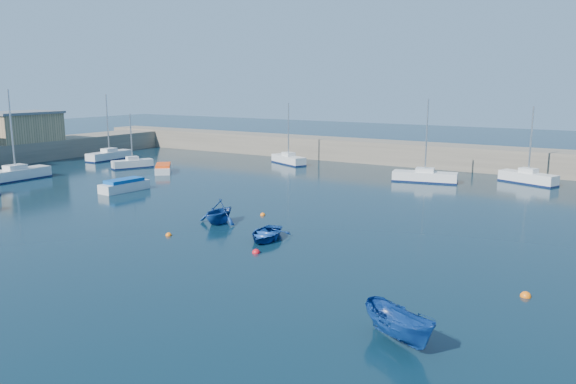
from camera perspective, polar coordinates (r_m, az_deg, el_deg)
The scene contains 18 objects.
ground at distance 30.41m, azimuth -19.18°, elevation -7.88°, with size 220.00×220.00×0.00m, color black.
back_wall at distance 68.29m, azimuth 12.09°, elevation 3.84°, with size 96.00×4.50×2.60m, color #716756.
brick_shed_a at distance 77.25m, azimuth -25.45°, elevation 5.91°, with size 6.00×8.00×3.40m, color #9D855B.
sailboat_2 at distance 62.08m, azimuth -25.94°, elevation 1.64°, with size 1.97×6.83×8.95m.
sailboat_3 at distance 66.38m, azimuth -15.51°, elevation 2.81°, with size 3.03×4.64×6.14m.
sailboat_4 at distance 74.46m, azimuth -17.68°, elevation 3.58°, with size 1.95×6.27×8.19m.
sailboat_5 at distance 67.26m, azimuth 0.05°, elevation 3.34°, with size 5.53×3.74×7.23m.
sailboat_6 at distance 56.62m, azimuth 13.73°, elevation 1.56°, with size 6.37×2.91×8.06m.
sailboat_7 at distance 58.83m, azimuth 23.19°, elevation 1.37°, with size 5.68×3.55×7.40m.
motorboat_1 at distance 52.35m, azimuth -16.29°, elevation 0.65°, with size 1.97×4.64×1.11m.
motorboat_2 at distance 62.42m, azimuth -12.56°, elevation 2.36°, with size 4.11×4.38×0.92m.
dinghy_center at distance 34.81m, azimuth -2.27°, elevation -4.26°, with size 2.52×3.53×0.73m, color navy.
dinghy_left at distance 38.92m, azimuth -7.05°, elevation -1.98°, with size 2.74×3.17×1.67m, color navy.
dinghy_right at distance 21.78m, azimuth 11.25°, elevation -13.15°, with size 1.34×3.56×1.37m, color navy.
buoy_0 at distance 36.55m, azimuth -12.03°, elevation -4.35°, with size 0.40×0.40×0.40m, color orange.
buoy_1 at distance 32.24m, azimuth -3.26°, elevation -6.20°, with size 0.47×0.47×0.47m, color red.
buoy_2 at distance 28.05m, azimuth 22.98°, elevation -9.76°, with size 0.49×0.49×0.49m, color orange.
buoy_3 at distance 41.21m, azimuth -2.58°, elevation -2.37°, with size 0.39×0.39×0.39m, color orange.
Camera 1 is at (22.68, -17.88, 9.52)m, focal length 35.00 mm.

